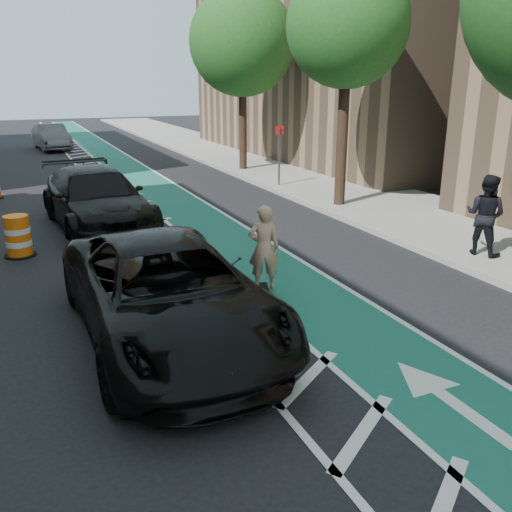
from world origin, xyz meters
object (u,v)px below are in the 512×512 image
skateboarder (264,248)px  barrel_a (18,237)px  suv_far (97,199)px  suv_near (167,292)px

skateboarder → barrel_a: 6.51m
barrel_a → skateboarder: bearing=-45.9°
suv_far → skateboarder: bearing=-75.8°
suv_far → barrel_a: 2.99m
suv_far → suv_near: bearing=-95.1°
skateboarder → suv_far: (-2.32, 6.65, -0.10)m
skateboarder → suv_far: skateboarder is taller
suv_near → barrel_a: suv_near is taller
skateboarder → barrel_a: size_ratio=1.69×
suv_near → suv_far: suv_far is taller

